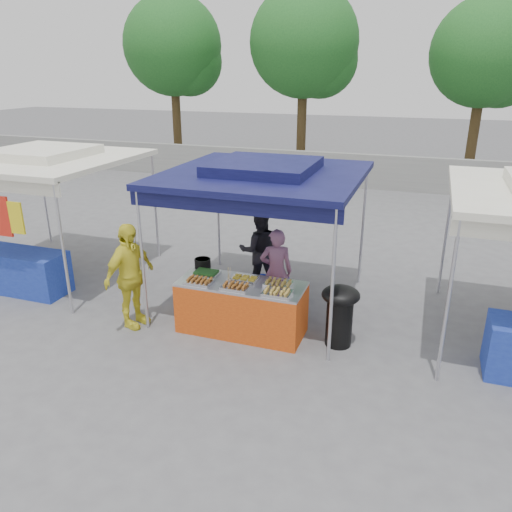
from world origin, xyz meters
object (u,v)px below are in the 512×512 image
(cooking_pot, at_px, (203,263))
(helper_man, at_px, (259,250))
(wok_burner, at_px, (340,311))
(customer_person, at_px, (130,276))
(vendor_woman, at_px, (276,272))
(vendor_table, at_px, (242,307))

(cooking_pot, bearing_deg, helper_man, 65.49)
(wok_burner, distance_m, customer_person, 3.36)
(cooking_pot, height_order, helper_man, helper_man)
(vendor_woman, height_order, customer_person, customer_person)
(wok_burner, xyz_separation_m, helper_man, (-1.81, 1.54, 0.22))
(vendor_woman, distance_m, customer_person, 2.41)
(cooking_pot, bearing_deg, wok_burner, -6.69)
(vendor_table, distance_m, helper_man, 1.71)
(wok_burner, bearing_deg, helper_man, 157.38)
(cooking_pot, relative_size, vendor_woman, 0.18)
(vendor_woman, height_order, helper_man, helper_man)
(customer_person, bearing_deg, vendor_table, -65.19)
(cooking_pot, relative_size, customer_person, 0.16)
(vendor_table, height_order, helper_man, helper_man)
(vendor_woman, bearing_deg, customer_person, 13.42)
(cooking_pot, height_order, wok_burner, cooking_pot)
(vendor_woman, bearing_deg, cooking_pot, 4.05)
(wok_burner, height_order, vendor_woman, vendor_woman)
(wok_burner, bearing_deg, vendor_woman, 167.34)
(wok_burner, relative_size, customer_person, 0.56)
(vendor_table, bearing_deg, cooking_pot, 155.55)
(cooking_pot, distance_m, helper_man, 1.39)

